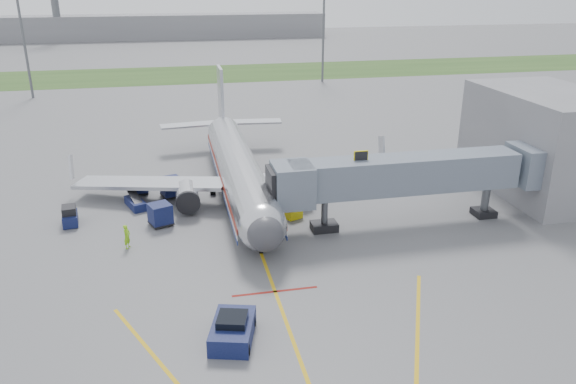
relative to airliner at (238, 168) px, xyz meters
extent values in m
plane|color=#565659|center=(0.00, -15.25, -2.65)|extent=(400.00, 400.00, 0.00)
cube|color=#2D4C1E|center=(0.00, 74.75, -2.64)|extent=(300.00, 25.00, 0.01)
cube|color=gold|center=(0.00, -17.25, -2.64)|extent=(0.25, 50.00, 0.01)
cube|color=maroon|center=(0.00, -19.25, -2.64)|extent=(6.00, 0.25, 0.01)
cube|color=gold|center=(6.00, -29.25, -2.64)|extent=(9.52, 20.04, 0.01)
cylinder|color=silver|center=(0.00, -0.25, 0.05)|extent=(3.80, 28.00, 3.80)
sphere|color=silver|center=(0.00, -14.25, 0.05)|extent=(3.80, 3.80, 3.80)
sphere|color=#38383D|center=(0.00, -15.55, 0.05)|extent=(2.74, 2.74, 2.74)
cube|color=black|center=(0.00, -14.65, 0.60)|extent=(2.20, 1.20, 0.55)
cone|color=silver|center=(0.00, 16.25, 0.05)|extent=(3.80, 5.00, 3.80)
cube|color=#B7BAC1|center=(0.00, 15.75, 4.05)|extent=(0.35, 4.20, 7.00)
cube|color=#B7BAC1|center=(-8.50, -0.25, -0.85)|extent=(15.10, 8.59, 1.13)
cube|color=#B7BAC1|center=(8.50, -0.25, -0.85)|extent=(15.10, 8.59, 1.13)
cylinder|color=silver|center=(-5.20, -3.25, -1.30)|extent=(2.10, 3.60, 2.10)
cylinder|color=silver|center=(5.20, -3.25, -1.30)|extent=(2.10, 3.60, 2.10)
cube|color=maroon|center=(1.92, -0.25, -0.30)|extent=(0.05, 28.00, 0.45)
cube|color=navy|center=(1.92, -0.25, -1.20)|extent=(0.05, 28.00, 0.35)
cylinder|color=black|center=(0.00, -13.25, -2.35)|extent=(0.28, 0.70, 0.70)
cylinder|color=black|center=(-2.60, 0.25, -2.20)|extent=(0.50, 1.00, 1.00)
cylinder|color=black|center=(2.60, 0.25, -2.20)|extent=(0.50, 1.00, 1.00)
cube|color=slate|center=(13.00, -10.25, 1.95)|extent=(20.00, 3.00, 3.00)
cube|color=slate|center=(3.20, -10.25, 1.75)|extent=(3.20, 3.60, 3.40)
cube|color=black|center=(2.00, -10.25, 1.75)|extent=(1.60, 3.00, 2.80)
cube|color=yellow|center=(9.00, -10.25, 3.75)|extent=(1.20, 0.15, 1.00)
cylinder|color=#595B60|center=(6.00, -10.25, -1.10)|extent=(0.56, 0.56, 3.10)
cube|color=black|center=(6.00, -10.25, -2.30)|extent=(2.20, 1.60, 0.70)
cylinder|color=#595B60|center=(21.00, -10.25, -1.10)|extent=(0.70, 0.70, 3.10)
cube|color=black|center=(21.00, -10.25, -2.35)|extent=(1.80, 1.80, 0.60)
cube|color=slate|center=(25.00, -10.25, 1.95)|extent=(3.00, 4.00, 3.40)
cube|color=slate|center=(30.00, -5.25, 2.35)|extent=(10.00, 16.00, 10.00)
cylinder|color=#595B60|center=(-30.00, 54.75, 7.35)|extent=(0.44, 0.44, 20.00)
cylinder|color=#595B60|center=(25.00, 59.75, 7.35)|extent=(0.44, 0.44, 20.00)
cube|color=slate|center=(-10.00, 154.75, 1.35)|extent=(120.00, 14.00, 8.00)
cube|color=#0D1339|center=(-3.49, -24.07, -2.05)|extent=(3.32, 4.37, 1.19)
cube|color=black|center=(-3.49, -24.07, -1.30)|extent=(2.12, 2.12, 0.54)
cylinder|color=black|center=(-4.80, -25.16, -2.21)|extent=(0.46, 0.89, 0.86)
cylinder|color=black|center=(-2.93, -25.68, -2.21)|extent=(0.46, 0.89, 0.86)
cylinder|color=black|center=(-4.05, -22.46, -2.21)|extent=(0.46, 0.89, 0.86)
cylinder|color=black|center=(-2.18, -22.98, -2.21)|extent=(0.46, 0.89, 0.86)
cube|color=#0D1339|center=(-15.42, -4.43, -2.12)|extent=(1.56, 2.55, 0.96)
cube|color=black|center=(-15.42, -4.43, -1.30)|extent=(1.35, 1.68, 0.67)
cylinder|color=black|center=(-15.78, -5.36, -2.40)|extent=(0.27, 0.50, 0.48)
cylinder|color=black|center=(-14.83, -5.23, -2.40)|extent=(0.27, 0.50, 0.48)
cylinder|color=black|center=(-16.01, -3.64, -2.40)|extent=(0.27, 0.50, 0.48)
cylinder|color=black|center=(-15.06, -3.51, -2.40)|extent=(0.27, 0.50, 0.48)
cube|color=#0D1339|center=(-7.68, -6.25, -1.57)|extent=(2.27, 2.27, 1.75)
cube|color=black|center=(-7.68, -6.25, -2.44)|extent=(2.34, 2.34, 0.14)
cylinder|color=black|center=(-8.06, -7.13, -2.49)|extent=(0.35, 0.38, 0.32)
cylinder|color=black|center=(-6.80, -6.63, -2.49)|extent=(0.35, 0.38, 0.32)
cylinder|color=black|center=(-8.55, -5.87, -2.49)|extent=(0.35, 0.38, 0.32)
cylinder|color=black|center=(-7.29, -5.37, -2.49)|extent=(0.35, 0.38, 0.32)
cube|color=#0D1339|center=(-6.64, 0.45, -1.56)|extent=(2.20, 2.20, 1.77)
cube|color=black|center=(-6.64, 0.45, -2.44)|extent=(2.28, 2.28, 0.14)
cylinder|color=black|center=(-7.10, -0.40, -2.49)|extent=(0.33, 0.38, 0.32)
cylinder|color=black|center=(-5.79, -0.01, -2.49)|extent=(0.33, 0.38, 0.32)
cylinder|color=black|center=(-7.49, 0.91, -2.49)|extent=(0.33, 0.38, 0.32)
cylinder|color=black|center=(-6.18, 1.30, -2.49)|extent=(0.33, 0.38, 0.32)
cube|color=#0D1339|center=(-9.60, 2.00, -1.79)|extent=(1.42, 1.42, 1.40)
cube|color=black|center=(-9.60, 2.00, -2.48)|extent=(1.47, 1.47, 0.11)
cylinder|color=black|center=(-10.15, 1.47, -2.52)|extent=(0.20, 0.26, 0.25)
cylinder|color=black|center=(-9.07, 1.45, -2.52)|extent=(0.20, 0.26, 0.25)
cylinder|color=black|center=(-10.13, 2.55, -2.52)|extent=(0.20, 0.26, 0.25)
cylinder|color=black|center=(-9.05, 2.53, -2.52)|extent=(0.20, 0.26, 0.25)
cube|color=#0D1339|center=(-10.00, -1.64, -2.26)|extent=(2.21, 3.34, 0.78)
cube|color=black|center=(-10.15, -1.24, -1.44)|extent=(1.93, 3.54, 1.22)
cylinder|color=black|center=(-10.02, -2.84, -2.40)|extent=(0.35, 0.52, 0.48)
cylinder|color=black|center=(-9.21, -2.55, -2.40)|extent=(0.35, 0.52, 0.48)
cylinder|color=black|center=(-10.80, -0.74, -2.40)|extent=(0.35, 0.52, 0.48)
cylinder|color=black|center=(-9.99, -0.44, -2.40)|extent=(0.35, 0.52, 0.48)
cube|color=yellow|center=(4.00, -7.25, -2.09)|extent=(1.65, 1.41, 1.11)
cylinder|color=black|center=(3.57, -7.44, -2.51)|extent=(0.28, 0.33, 0.28)
cylinder|color=black|center=(4.42, -7.06, -2.51)|extent=(0.28, 0.33, 0.28)
imported|color=#81CC18|center=(-10.27, -10.22, -1.65)|extent=(0.76, 0.86, 1.98)
camera|label=1|loc=(-6.14, -52.33, 17.69)|focal=35.00mm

